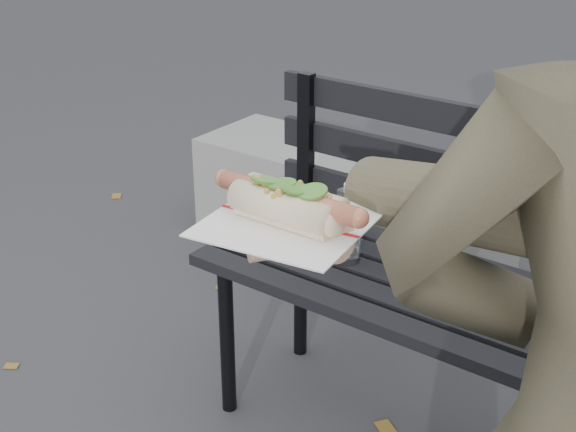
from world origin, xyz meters
name	(u,v)px	position (x,y,z in m)	size (l,w,h in m)	color
park_bench	(509,280)	(0.02, 0.81, 0.52)	(1.50, 0.44, 0.88)	black
concrete_block	(349,207)	(-0.87, 1.54, 0.20)	(1.20, 0.40, 0.40)	slate
held_hotdog	(460,217)	(0.23, -0.02, 1.06)	(0.63, 0.30, 0.20)	#423A2C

